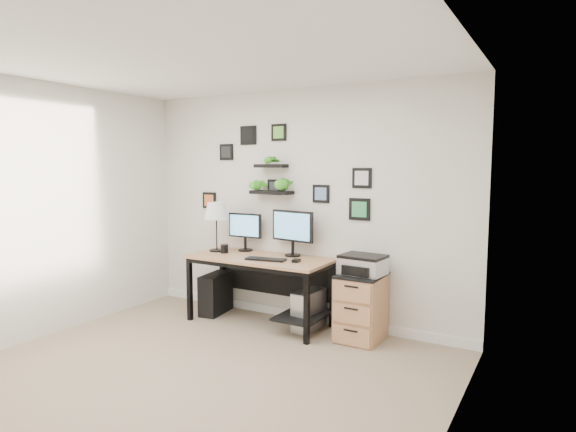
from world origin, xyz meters
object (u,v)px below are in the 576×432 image
Objects in this scene: table_lamp at (216,212)px; pc_tower_grey at (309,310)px; monitor_right at (292,229)px; mug at (224,249)px; pc_tower_black at (216,293)px; file_cabinet at (361,307)px; monitor_left at (245,229)px; desk at (264,268)px; printer at (363,265)px.

pc_tower_grey is (1.21, 0.02, -1.00)m from table_lamp.
monitor_right is 0.95× the size of table_lamp.
mug is 0.59m from pc_tower_black.
file_cabinet is (1.80, 0.03, -0.88)m from table_lamp.
monitor_left is 0.77× the size of table_lamp.
desk is 3.59× the size of pc_tower_grey.
monitor_left is 0.39m from table_lamp.
file_cabinet reaches higher than pc_tower_grey.
pc_tower_black is at bearing -169.89° from monitor_right.
desk is 3.53× the size of printer.
mug is (-0.78, -0.22, -0.25)m from monitor_right.
monitor_right is at bearing 171.28° from file_cabinet.
monitor_left reaches higher than mug.
file_cabinet is (1.82, 0.04, 0.10)m from pc_tower_black.
mug is at bearing -176.64° from printer.
mug is at bearing -118.65° from monitor_left.
file_cabinet is (1.52, -0.14, -0.68)m from monitor_left.
monitor_right reaches higher than pc_tower_grey.
mug reaches higher than pc_tower_grey.
mug is 0.21× the size of pc_tower_black.
table_lamp is 1.30× the size of pc_tower_grey.
monitor_right is at bearing 37.02° from desk.
printer is at bearing 1.35° from table_lamp.
pc_tower_black is at bearing -178.95° from pc_tower_grey.
table_lamp is at bearing -169.80° from monitor_right.
table_lamp reaches higher than file_cabinet.
mug reaches higher than desk.
mug is (-0.52, -0.03, 0.17)m from desk.
pc_tower_grey is at bearing -6.85° from pc_tower_black.
printer reaches higher than desk.
mug is at bearing -176.73° from desk.
monitor_right reaches higher than mug.
pc_tower_grey is (0.28, -0.15, -0.84)m from monitor_right.
mug is at bearing -164.05° from monitor_right.
monitor_left is 0.82× the size of monitor_right.
mug is at bearing -175.99° from pc_tower_grey.
table_lamp is 1.86m from printer.
table_lamp is 1.27× the size of printer.
table_lamp is 2.00m from file_cabinet.
monitor_right is 0.93m from printer.
printer is (1.53, -0.14, -0.24)m from monitor_left.
desk is 0.80m from pc_tower_black.
table_lamp is 1.22× the size of pc_tower_black.
pc_tower_black is at bearing -178.57° from printer.
monitor_right reaches higher than printer.
pc_tower_black is (-0.95, -0.17, -0.82)m from monitor_right.
file_cabinet is (0.59, 0.01, 0.12)m from pc_tower_grey.
file_cabinet is (0.87, -0.13, -0.72)m from monitor_right.
mug is at bearing -19.57° from table_lamp.
monitor_left is at bearing 170.35° from pc_tower_grey.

